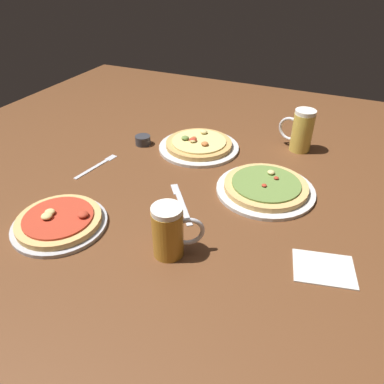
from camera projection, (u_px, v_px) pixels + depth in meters
The scene contains 10 objects.
ground_plane at pixel (192, 201), 1.20m from camera, with size 2.40×2.40×0.03m, color brown.
pizza_plate_near at pixel (59, 222), 1.06m from camera, with size 0.27×0.27×0.05m.
pizza_plate_far at pixel (199, 145), 1.46m from camera, with size 0.32×0.32×0.05m.
pizza_plate_side at pixel (266, 187), 1.21m from camera, with size 0.32×0.32×0.05m.
beer_mug_dark at pixel (301, 130), 1.42m from camera, with size 0.14×0.08×0.17m.
beer_mug_amber at pixel (169, 231), 0.93m from camera, with size 0.12×0.10×0.15m.
ramekin_sauce at pixel (143, 140), 1.49m from camera, with size 0.06×0.06×0.04m, color #333338.
napkin_folded at pixel (324, 268), 0.92m from camera, with size 0.15×0.12×0.01m, color silver.
fork_left at pixel (97, 166), 1.35m from camera, with size 0.05×0.20×0.01m.
knife_right at pixel (181, 203), 1.16m from camera, with size 0.15×0.19×0.01m.
Camera 1 is at (0.40, -0.89, 0.68)m, focal length 34.30 mm.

